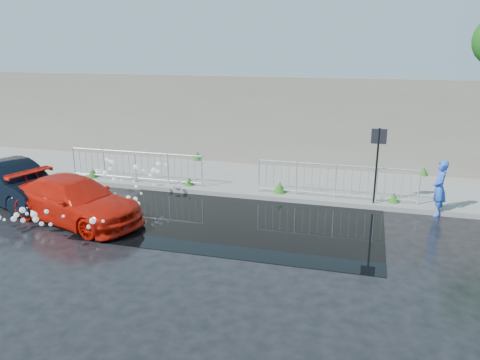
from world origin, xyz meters
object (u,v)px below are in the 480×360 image
Objects in this scene: dark_car at (13,183)px; person at (439,188)px; sign_post at (378,154)px; red_car at (75,200)px.

person is at bearing -58.47° from dark_car.
sign_post is 0.58× the size of red_car.
dark_car reaches higher than red_car.
sign_post reaches higher than person.
red_car is 2.89m from dark_car.
person is (10.01, 3.25, 0.21)m from red_car.
sign_post is 1.51× the size of person.
sign_post is at bearing -95.07° from person.
dark_car is 2.47× the size of person.
red_car is 10.53m from person.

